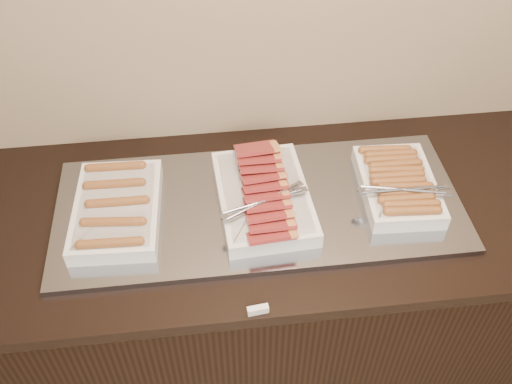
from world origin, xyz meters
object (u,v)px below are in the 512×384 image
dish_left (117,209)px  dish_right (398,185)px  dish_center (264,196)px  counter (256,294)px  warming_tray (259,206)px

dish_left → dish_right: 0.83m
dish_left → dish_center: 0.43m
dish_center → dish_right: bearing=-3.4°
dish_left → dish_center: bearing=2.2°
dish_left → dish_center: size_ratio=0.89×
counter → warming_tray: size_ratio=1.72×
warming_tray → dish_left: size_ratio=3.23×
counter → dish_center: dish_center is taller
warming_tray → dish_left: bearing=-180.0°
warming_tray → dish_center: dish_center is taller
counter → dish_left: bearing=-180.0°
dish_left → dish_right: bearing=2.3°
warming_tray → dish_right: 0.42m
dish_center → dish_right: 0.40m
dish_left → warming_tray: bearing=2.6°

